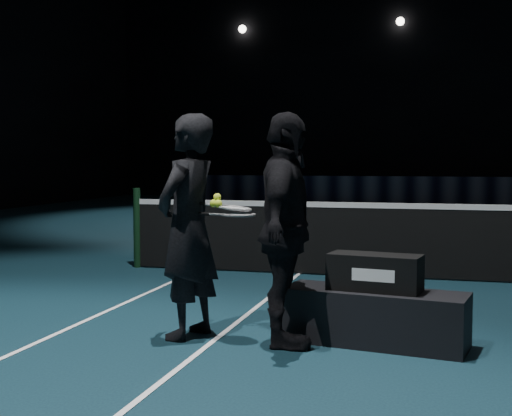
# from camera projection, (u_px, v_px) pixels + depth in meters

# --- Properties ---
(net_post_left) EXTENTS (0.10, 0.10, 1.10)m
(net_post_left) POSITION_uv_depth(u_px,v_px,m) (137.00, 228.00, 9.85)
(net_post_left) COLOR black
(net_post_left) RESTS_ON floor
(player_bench) EXTENTS (1.54, 0.73, 0.44)m
(player_bench) POSITION_uv_depth(u_px,v_px,m) (374.00, 317.00, 5.78)
(player_bench) COLOR black
(player_bench) RESTS_ON floor
(racket_bag) EXTENTS (0.78, 0.43, 0.30)m
(racket_bag) POSITION_uv_depth(u_px,v_px,m) (375.00, 272.00, 5.75)
(racket_bag) COLOR black
(racket_bag) RESTS_ON player_bench
(bag_signature) EXTENTS (0.34, 0.06, 0.10)m
(bag_signature) POSITION_uv_depth(u_px,v_px,m) (373.00, 275.00, 5.60)
(bag_signature) COLOR white
(bag_signature) RESTS_ON racket_bag
(player_a) EXTENTS (0.59, 0.77, 1.88)m
(player_a) POSITION_uv_depth(u_px,v_px,m) (188.00, 226.00, 5.96)
(player_a) COLOR black
(player_a) RESTS_ON floor
(player_b) EXTENTS (0.55, 1.14, 1.88)m
(player_b) POSITION_uv_depth(u_px,v_px,m) (285.00, 230.00, 5.69)
(player_b) COLOR black
(player_b) RESTS_ON floor
(racket_lower) EXTENTS (0.69, 0.26, 0.03)m
(racket_lower) POSITION_uv_depth(u_px,v_px,m) (238.00, 215.00, 5.81)
(racket_lower) COLOR black
(racket_lower) RESTS_ON player_a
(racket_upper) EXTENTS (0.68, 0.22, 0.10)m
(racket_upper) POSITION_uv_depth(u_px,v_px,m) (234.00, 208.00, 5.86)
(racket_upper) COLOR black
(racket_upper) RESTS_ON player_b
(tennis_balls) EXTENTS (0.12, 0.10, 0.12)m
(tennis_balls) POSITION_uv_depth(u_px,v_px,m) (216.00, 202.00, 5.87)
(tennis_balls) COLOR #BBD02C
(tennis_balls) RESTS_ON racket_upper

